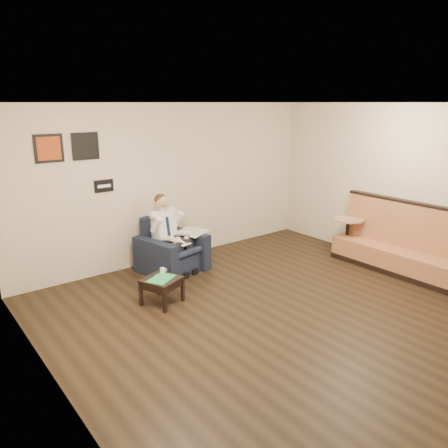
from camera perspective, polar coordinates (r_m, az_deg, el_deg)
ground at (r=6.14m, az=8.77°, el=-11.71°), size 6.00×6.00×0.00m
wall_back at (r=7.94m, az=-6.72°, el=5.33°), size 6.00×0.02×2.80m
wall_left at (r=4.08m, az=-20.90°, el=-5.54°), size 0.02×6.00×2.80m
wall_right at (r=8.07m, az=24.09°, el=4.24°), size 0.02×6.00×2.80m
ceiling at (r=5.47m, az=10.02°, el=15.37°), size 6.00×6.00×0.02m
seating_sign at (r=7.33m, az=-15.42°, el=4.82°), size 0.32×0.02×0.20m
art_print_left at (r=6.98m, az=-21.92°, el=9.15°), size 0.42×0.03×0.42m
art_print_right at (r=7.15m, az=-17.66°, el=9.66°), size 0.42×0.03×0.42m
armchair at (r=7.49m, az=-6.80°, el=-2.73°), size 1.12×1.12×0.92m
seated_man at (r=7.36m, az=-6.20°, el=-1.67°), size 0.77×1.00×1.26m
lap_papers at (r=7.31m, az=-5.64°, el=-2.31°), size 0.28×0.34×0.01m
newspaper at (r=7.63m, az=-4.22°, el=-1.02°), size 0.51×0.58×0.01m
side_table at (r=6.39m, az=-8.11°, el=-8.64°), size 0.62×0.62×0.39m
green_folder at (r=6.28m, az=-8.20°, el=-7.09°), size 0.48×0.43×0.01m
coffee_mug at (r=6.47m, az=-8.05°, el=-6.05°), size 0.09×0.09×0.08m
smartphone at (r=6.42m, az=-8.91°, el=-6.60°), size 0.13×0.08×0.01m
banquette at (r=7.91m, az=21.87°, el=-1.74°), size 0.56×2.33×1.19m
cafe_table at (r=8.52m, az=15.75°, el=-1.64°), size 0.61×0.61×0.72m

